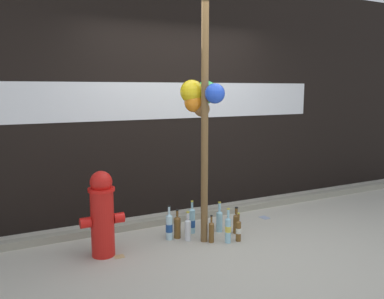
{
  "coord_description": "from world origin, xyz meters",
  "views": [
    {
      "loc": [
        -2.17,
        -3.28,
        1.64
      ],
      "look_at": [
        -0.37,
        0.31,
        1.02
      ],
      "focal_mm": 36.73,
      "sensor_mm": 36.0,
      "label": 1
    }
  ],
  "objects": [
    {
      "name": "bottle_2",
      "position": [
        -0.37,
        0.41,
        0.14
      ],
      "size": [
        0.07,
        0.07,
        0.33
      ],
      "color": "silver",
      "rests_on": "ground_plane"
    },
    {
      "name": "memorial_post",
      "position": [
        -0.21,
        0.38,
        1.74
      ],
      "size": [
        0.44,
        0.49,
        3.01
      ],
      "color": "brown",
      "rests_on": "ground_plane"
    },
    {
      "name": "ground_plane",
      "position": [
        0.0,
        0.0,
        0.0
      ],
      "size": [
        14.0,
        14.0,
        0.0
      ],
      "primitive_type": "plane",
      "color": "#ADA899"
    },
    {
      "name": "bottle_5",
      "position": [
        -0.17,
        0.38,
        0.15
      ],
      "size": [
        0.06,
        0.06,
        0.36
      ],
      "color": "silver",
      "rests_on": "ground_plane"
    },
    {
      "name": "bottle_0",
      "position": [
        -0.17,
        0.24,
        0.12
      ],
      "size": [
        0.06,
        0.06,
        0.3
      ],
      "color": "brown",
      "rests_on": "ground_plane"
    },
    {
      "name": "building_wall",
      "position": [
        -0.0,
        1.55,
        1.54
      ],
      "size": [
        10.0,
        0.21,
        3.08
      ],
      "color": "black",
      "rests_on": "ground_plane"
    },
    {
      "name": "fire_hydrant",
      "position": [
        -1.29,
        0.44,
        0.43
      ],
      "size": [
        0.43,
        0.26,
        0.86
      ],
      "color": "red",
      "rests_on": "ground_plane"
    },
    {
      "name": "bottle_6",
      "position": [
        0.22,
        0.35,
        0.13
      ],
      "size": [
        0.07,
        0.07,
        0.31
      ],
      "color": "brown",
      "rests_on": "ground_plane"
    },
    {
      "name": "bottle_9",
      "position": [
        -0.44,
        0.52,
        0.13
      ],
      "size": [
        0.07,
        0.07,
        0.33
      ],
      "color": "brown",
      "rests_on": "ground_plane"
    },
    {
      "name": "bottle_3",
      "position": [
        -0.54,
        0.53,
        0.15
      ],
      "size": [
        0.08,
        0.08,
        0.39
      ],
      "color": "#B2DBEA",
      "rests_on": "ground_plane"
    },
    {
      "name": "curb_strip",
      "position": [
        0.0,
        1.03,
        0.04
      ],
      "size": [
        8.0,
        0.12,
        0.08
      ],
      "primitive_type": "cube",
      "color": "gray",
      "rests_on": "ground_plane"
    },
    {
      "name": "bottle_1",
      "position": [
        0.08,
        0.49,
        0.14
      ],
      "size": [
        0.07,
        0.07,
        0.35
      ],
      "color": "#93CCE0",
      "rests_on": "ground_plane"
    },
    {
      "name": "bottle_4",
      "position": [
        -0.23,
        0.59,
        0.15
      ],
      "size": [
        0.07,
        0.07,
        0.38
      ],
      "color": "#93CCE0",
      "rests_on": "ground_plane"
    },
    {
      "name": "litter_1",
      "position": [
        -1.17,
        0.33,
        0.0
      ],
      "size": [
        0.11,
        0.1,
        0.01
      ],
      "primitive_type": "cube",
      "rotation": [
        0.0,
        0.0,
        3.06
      ],
      "color": "tan",
      "rests_on": "ground_plane"
    },
    {
      "name": "bottle_7",
      "position": [
        -0.01,
        0.15,
        0.15
      ],
      "size": [
        0.06,
        0.06,
        0.38
      ],
      "color": "#93CCE0",
      "rests_on": "ground_plane"
    },
    {
      "name": "litter_0",
      "position": [
        0.85,
        0.65,
        0.0
      ],
      "size": [
        0.11,
        0.14,
        0.01
      ],
      "primitive_type": "cube",
      "rotation": [
        0.0,
        0.0,
        1.69
      ],
      "color": "#8C99B2",
      "rests_on": "ground_plane"
    },
    {
      "name": "bottle_8",
      "position": [
        0.11,
        0.14,
        0.13
      ],
      "size": [
        0.06,
        0.06,
        0.32
      ],
      "color": "brown",
      "rests_on": "ground_plane"
    }
  ]
}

